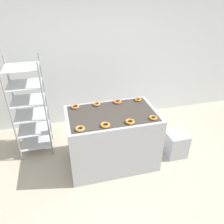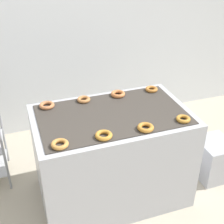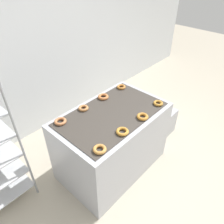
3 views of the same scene
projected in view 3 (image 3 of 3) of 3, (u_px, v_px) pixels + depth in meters
The scene contains 12 objects.
ground_plane at pixel (151, 193), 2.74m from camera, with size 14.00×14.00×0.00m, color #B2A893.
wall_back at pixel (36, 44), 3.04m from camera, with size 8.00×0.05×2.80m.
fryer_machine at pixel (112, 142), 2.83m from camera, with size 1.36×0.85×0.92m.
glaze_bin at pixel (161, 120), 3.57m from camera, with size 0.33×0.38×0.42m.
donut_near_left at pixel (100, 149), 2.07m from camera, with size 0.13×0.13×0.03m, color #BB803B.
donut_near_midleft at pixel (122, 132), 2.27m from camera, with size 0.13×0.13×0.03m, color #BB7E2D.
donut_near_midright at pixel (143, 117), 2.47m from camera, with size 0.13×0.13×0.04m, color #B6772C.
donut_near_right at pixel (158, 103), 2.69m from camera, with size 0.12×0.12×0.03m, color #AF792C.
donut_far_left at pixel (60, 121), 2.41m from camera, with size 0.14×0.14×0.03m, color #B16B40.
donut_far_midleft at pixel (83, 108), 2.61m from camera, with size 0.12×0.12×0.03m, color #AF723F.
donut_far_midright at pixel (103, 97), 2.80m from camera, with size 0.14×0.14×0.04m, color #BB6C3A.
donut_far_right at pixel (121, 87), 3.00m from camera, with size 0.12×0.12×0.03m, color #B26E2D.
Camera 3 is at (-1.49, -0.70, 2.47)m, focal length 35.00 mm.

